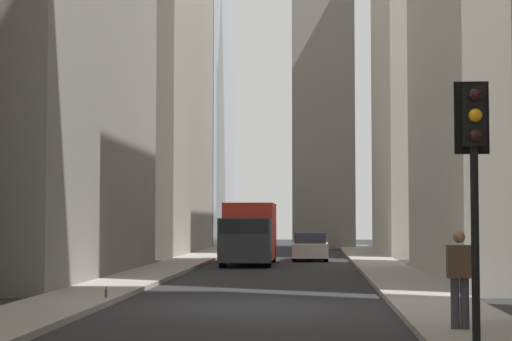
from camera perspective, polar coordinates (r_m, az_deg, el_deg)
name	(u,v)px	position (r m, az deg, el deg)	size (l,w,h in m)	color
ground_plane	(250,306)	(21.42, -0.42, -8.87)	(135.00, 135.00, 0.00)	#262628
sidewalk_right	(68,302)	(22.20, -12.22, -8.41)	(90.00, 2.20, 0.14)	gray
sidewalk_left	(436,304)	(21.56, 11.73, -8.58)	(90.00, 2.20, 0.14)	gray
building_left_far	(462,66)	(54.36, 13.37, 6.68)	(14.78, 10.50, 22.68)	beige
building_right_far	(117,15)	(55.72, -9.08, 10.05)	(17.38, 10.50, 29.65)	gray
delivery_truck	(249,233)	(40.19, -0.45, -4.12)	(6.46, 2.25, 2.84)	red
sedan_white	(310,247)	(44.63, 3.58, -5.04)	(4.30, 1.78, 1.42)	silver
traffic_light_foreground	(474,152)	(13.33, 14.09, 1.21)	(0.43, 0.52, 4.06)	black
pedestrian	(460,275)	(16.24, 13.19, -6.69)	(0.26, 0.44, 1.77)	#33333D
discarded_bottle	(106,293)	(22.44, -9.80, -7.92)	(0.07, 0.07, 0.27)	brown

